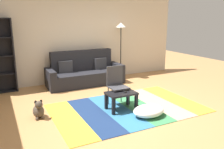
{
  "coord_description": "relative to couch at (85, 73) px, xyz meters",
  "views": [
    {
      "loc": [
        -2.38,
        -4.37,
        1.97
      ],
      "look_at": [
        0.03,
        0.38,
        0.65
      ],
      "focal_mm": 37.18,
      "sensor_mm": 36.0,
      "label": 1
    }
  ],
  "objects": [
    {
      "name": "ground_plane",
      "position": [
        0.05,
        -2.02,
        -0.34
      ],
      "size": [
        14.0,
        14.0,
        0.0
      ],
      "primitive_type": "plane",
      "color": "#B27F4C"
    },
    {
      "name": "back_wall",
      "position": [
        0.05,
        0.53,
        1.01
      ],
      "size": [
        6.8,
        0.1,
        2.7
      ],
      "primitive_type": "cube",
      "color": "beige",
      "rests_on": "ground_plane"
    },
    {
      "name": "rug",
      "position": [
        0.16,
        -2.24,
        -0.33
      ],
      "size": [
        3.26,
        2.05,
        0.01
      ],
      "color": "gold",
      "rests_on": "ground_plane"
    },
    {
      "name": "couch",
      "position": [
        0.0,
        0.0,
        0.0
      ],
      "size": [
        2.26,
        0.8,
        1.0
      ],
      "color": "black",
      "rests_on": "ground_plane"
    },
    {
      "name": "coffee_table",
      "position": [
        -0.01,
        -2.26,
        -0.02
      ],
      "size": [
        0.63,
        0.43,
        0.39
      ],
      "color": "black",
      "rests_on": "rug"
    },
    {
      "name": "pouf",
      "position": [
        0.32,
        -2.82,
        -0.21
      ],
      "size": [
        0.67,
        0.49,
        0.23
      ],
      "primitive_type": "ellipsoid",
      "color": "white",
      "rests_on": "rug"
    },
    {
      "name": "dog",
      "position": [
        -1.68,
        -1.87,
        -0.18
      ],
      "size": [
        0.22,
        0.35,
        0.4
      ],
      "color": "#473D33",
      "rests_on": "ground_plane"
    },
    {
      "name": "standing_lamp",
      "position": [
        1.32,
        0.17,
        1.17
      ],
      "size": [
        0.32,
        0.32,
        1.8
      ],
      "color": "black",
      "rests_on": "ground_plane"
    },
    {
      "name": "tv_remote",
      "position": [
        0.07,
        -2.26,
        0.07
      ],
      "size": [
        0.04,
        0.15,
        0.02
      ],
      "primitive_type": "cube",
      "rotation": [
        0.0,
        0.0,
        -0.01
      ],
      "color": "black",
      "rests_on": "coffee_table"
    },
    {
      "name": "folding_chair",
      "position": [
        0.05,
        -1.94,
        0.2
      ],
      "size": [
        0.4,
        0.4,
        0.9
      ],
      "rotation": [
        0.0,
        0.0,
        -0.51
      ],
      "color": "#38383D",
      "rests_on": "ground_plane"
    }
  ]
}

